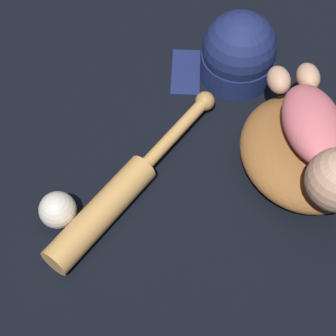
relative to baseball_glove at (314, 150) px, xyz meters
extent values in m
plane|color=black|center=(-0.05, -0.01, -0.05)|extent=(6.00, 6.00, 0.00)
ellipsoid|color=#935B2D|center=(-0.01, -0.02, 0.00)|extent=(0.38, 0.36, 0.10)
ellipsoid|color=#D16670|center=(-0.01, -0.02, 0.09)|extent=(0.23, 0.18, 0.08)
ellipsoid|color=tan|center=(-0.12, 0.06, 0.08)|extent=(0.08, 0.07, 0.05)
ellipsoid|color=tan|center=(-0.15, 0.00, 0.08)|extent=(0.08, 0.07, 0.05)
cylinder|color=tan|center=(-0.10, -0.45, -0.02)|extent=(0.17, 0.28, 0.06)
cylinder|color=tan|center=(-0.20, -0.22, -0.02)|extent=(0.12, 0.22, 0.03)
sphere|color=#B68649|center=(-0.24, -0.12, -0.02)|extent=(0.05, 0.05, 0.05)
sphere|color=silver|center=(-0.14, -0.52, -0.01)|extent=(0.08, 0.08, 0.08)
cylinder|color=navy|center=(-0.30, 0.01, -0.02)|extent=(0.17, 0.17, 0.06)
sphere|color=navy|center=(-0.30, 0.01, 0.04)|extent=(0.17, 0.17, 0.17)
cube|color=navy|center=(-0.36, -0.10, -0.05)|extent=(0.16, 0.14, 0.01)
camera|label=1|loc=(0.45, -0.61, 0.96)|focal=60.00mm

